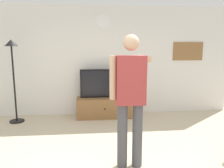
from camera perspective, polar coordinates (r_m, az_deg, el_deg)
The scene contains 7 objects.
back_wall at distance 5.32m, azimuth -1.46°, elevation 6.24°, with size 6.40×0.10×2.70m, color silver.
tv_stand at distance 5.15m, azimuth -2.12°, elevation -6.36°, with size 1.31×0.48×0.49m.
television at distance 5.07m, azimuth -2.19°, elevation 0.17°, with size 1.14×0.07×0.69m.
wall_clock at distance 5.29m, azimuth -2.45°, elevation 16.66°, with size 0.32×0.32×0.03m, color white.
framed_picture at distance 5.79m, azimuth 19.90°, elevation 8.37°, with size 0.78×0.04×0.46m, color olive.
floor_lamp at distance 5.12m, azimuth -25.39°, elevation 4.94°, with size 0.32×0.32×1.85m.
person_standing_nearer_lamp at distance 2.85m, azimuth 4.99°, elevation -2.88°, with size 0.57×0.78×1.83m.
Camera 1 is at (-0.35, -2.35, 1.64)m, focal length 33.64 mm.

